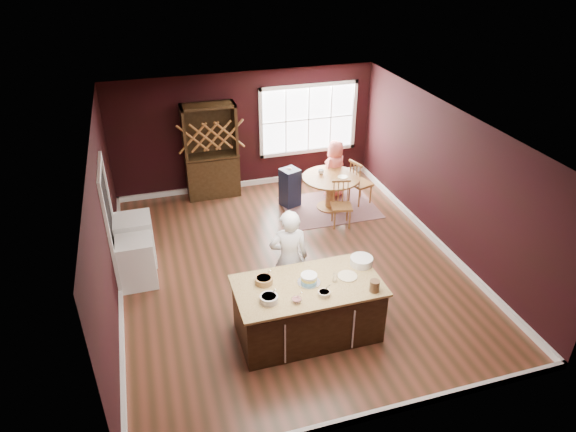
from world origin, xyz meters
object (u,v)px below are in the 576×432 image
(layer_cake, at_px, (309,279))
(seated_woman, at_px, (335,169))
(washer, at_px, (137,262))
(dryer, at_px, (135,241))
(kitchen_island, at_px, (308,310))
(chair_north, at_px, (329,168))
(chair_south, at_px, (342,205))
(high_chair, at_px, (290,187))
(baker, at_px, (289,259))
(chair_east, at_px, (361,181))
(dining_table, at_px, (331,186))
(hutch, at_px, (211,152))
(toddler, at_px, (293,172))

(layer_cake, bearing_deg, seated_woman, 63.91)
(layer_cake, relative_size, washer, 0.39)
(dryer, bearing_deg, seated_woman, 18.67)
(kitchen_island, xyz_separation_m, chair_north, (2.03, 4.49, 0.10))
(washer, bearing_deg, chair_south, 11.49)
(washer, bearing_deg, dryer, 90.00)
(dryer, bearing_deg, high_chair, 21.81)
(baker, xyz_separation_m, chair_east, (2.52, 2.88, -0.34))
(kitchen_island, relative_size, dining_table, 1.73)
(chair_east, distance_m, chair_south, 1.12)
(dining_table, relative_size, hutch, 0.58)
(baker, relative_size, high_chair, 1.92)
(chair_east, bearing_deg, chair_south, 119.24)
(dining_table, bearing_deg, dryer, -166.94)
(dryer, bearing_deg, washer, -90.00)
(chair_east, relative_size, seated_woman, 0.79)
(dining_table, height_order, toddler, toddler)
(seated_woman, bearing_deg, baker, 27.80)
(chair_north, height_order, high_chair, chair_north)
(chair_south, distance_m, high_chair, 1.37)
(chair_south, bearing_deg, seated_woman, 87.36)
(seated_woman, bearing_deg, dryer, -11.72)
(washer, bearing_deg, seated_woman, 25.75)
(dining_table, height_order, high_chair, high_chair)
(chair_south, bearing_deg, chair_east, 58.56)
(kitchen_island, xyz_separation_m, chair_east, (2.47, 3.67, 0.08))
(seated_woman, distance_m, washer, 4.92)
(kitchen_island, xyz_separation_m, washer, (-2.39, 2.03, -0.00))
(dryer, bearing_deg, kitchen_island, -48.26)
(hutch, bearing_deg, chair_east, -23.12)
(dining_table, relative_size, toddler, 4.77)
(chair_south, bearing_deg, dryer, -164.89)
(baker, height_order, chair_south, baker)
(layer_cake, bearing_deg, baker, 95.97)
(chair_east, bearing_deg, dryer, 84.72)
(toddler, bearing_deg, washer, -150.05)
(dining_table, distance_m, hutch, 2.75)
(chair_south, relative_size, high_chair, 1.07)
(chair_south, bearing_deg, hutch, 149.66)
(chair_south, distance_m, toddler, 1.36)
(chair_south, xyz_separation_m, dryer, (-4.08, -0.19, -0.01))
(high_chair, xyz_separation_m, washer, (-3.33, -1.97, -0.01))
(chair_east, bearing_deg, washer, 91.76)
(hutch, relative_size, dryer, 2.27)
(dryer, bearing_deg, layer_cake, -47.50)
(toddler, relative_size, hutch, 0.12)
(toddler, bearing_deg, hutch, 148.00)
(chair_south, height_order, washer, chair_south)
(baker, bearing_deg, layer_cake, 103.50)
(dining_table, relative_size, chair_south, 1.28)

